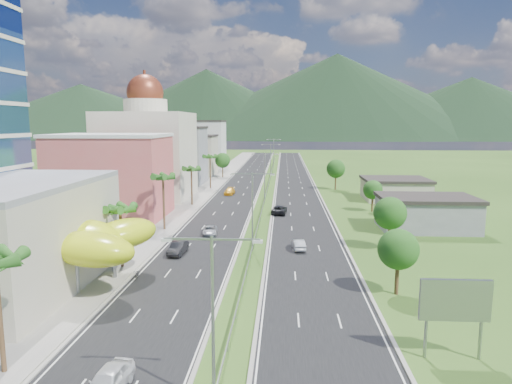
# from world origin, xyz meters

# --- Properties ---
(ground) EXTENTS (500.00, 500.00, 0.00)m
(ground) POSITION_xyz_m (0.00, 0.00, 0.00)
(ground) COLOR #2D5119
(ground) RESTS_ON ground
(road_left) EXTENTS (11.00, 260.00, 0.04)m
(road_left) POSITION_xyz_m (-7.50, 90.00, 0.02)
(road_left) COLOR black
(road_left) RESTS_ON ground
(road_right) EXTENTS (11.00, 260.00, 0.04)m
(road_right) POSITION_xyz_m (7.50, 90.00, 0.02)
(road_right) COLOR black
(road_right) RESTS_ON ground
(sidewalk_left) EXTENTS (7.00, 260.00, 0.12)m
(sidewalk_left) POSITION_xyz_m (-17.00, 90.00, 0.06)
(sidewalk_left) COLOR gray
(sidewalk_left) RESTS_ON ground
(median_guardrail) EXTENTS (0.10, 216.06, 0.76)m
(median_guardrail) POSITION_xyz_m (0.00, 71.99, 0.62)
(median_guardrail) COLOR gray
(median_guardrail) RESTS_ON ground
(streetlight_median_a) EXTENTS (6.04, 0.25, 11.00)m
(streetlight_median_a) POSITION_xyz_m (0.00, -25.00, 6.75)
(streetlight_median_a) COLOR gray
(streetlight_median_a) RESTS_ON ground
(streetlight_median_b) EXTENTS (6.04, 0.25, 11.00)m
(streetlight_median_b) POSITION_xyz_m (0.00, 10.00, 6.75)
(streetlight_median_b) COLOR gray
(streetlight_median_b) RESTS_ON ground
(streetlight_median_c) EXTENTS (6.04, 0.25, 11.00)m
(streetlight_median_c) POSITION_xyz_m (0.00, 50.00, 6.75)
(streetlight_median_c) COLOR gray
(streetlight_median_c) RESTS_ON ground
(streetlight_median_d) EXTENTS (6.04, 0.25, 11.00)m
(streetlight_median_d) POSITION_xyz_m (0.00, 95.00, 6.75)
(streetlight_median_d) COLOR gray
(streetlight_median_d) RESTS_ON ground
(streetlight_median_e) EXTENTS (6.04, 0.25, 11.00)m
(streetlight_median_e) POSITION_xyz_m (0.00, 140.00, 6.75)
(streetlight_median_e) COLOR gray
(streetlight_median_e) RESTS_ON ground
(lime_canopy) EXTENTS (18.00, 15.00, 7.40)m
(lime_canopy) POSITION_xyz_m (-20.00, -4.00, 4.99)
(lime_canopy) COLOR #BED014
(lime_canopy) RESTS_ON ground
(pink_shophouse) EXTENTS (20.00, 15.00, 15.00)m
(pink_shophouse) POSITION_xyz_m (-28.00, 32.00, 7.50)
(pink_shophouse) COLOR #D05555
(pink_shophouse) RESTS_ON ground
(domed_building) EXTENTS (20.00, 20.00, 28.70)m
(domed_building) POSITION_xyz_m (-28.00, 55.00, 11.35)
(domed_building) COLOR beige
(domed_building) RESTS_ON ground
(midrise_grey) EXTENTS (16.00, 15.00, 16.00)m
(midrise_grey) POSITION_xyz_m (-27.00, 80.00, 8.00)
(midrise_grey) COLOR gray
(midrise_grey) RESTS_ON ground
(midrise_beige) EXTENTS (16.00, 15.00, 13.00)m
(midrise_beige) POSITION_xyz_m (-27.00, 102.00, 6.50)
(midrise_beige) COLOR #AFA890
(midrise_beige) RESTS_ON ground
(midrise_white) EXTENTS (16.00, 15.00, 18.00)m
(midrise_white) POSITION_xyz_m (-27.00, 125.00, 9.00)
(midrise_white) COLOR silver
(midrise_white) RESTS_ON ground
(billboard) EXTENTS (5.20, 0.35, 6.20)m
(billboard) POSITION_xyz_m (17.00, -18.00, 4.42)
(billboard) COLOR gray
(billboard) RESTS_ON ground
(shed_near) EXTENTS (15.00, 10.00, 5.00)m
(shed_near) POSITION_xyz_m (28.00, 25.00, 2.50)
(shed_near) COLOR gray
(shed_near) RESTS_ON ground
(shed_far) EXTENTS (14.00, 12.00, 4.40)m
(shed_far) POSITION_xyz_m (30.00, 55.00, 2.20)
(shed_far) COLOR #AFA890
(shed_far) RESTS_ON ground
(palm_tree_b) EXTENTS (3.60, 3.60, 8.10)m
(palm_tree_b) POSITION_xyz_m (-15.50, 2.00, 7.06)
(palm_tree_b) COLOR #47301C
(palm_tree_b) RESTS_ON ground
(palm_tree_c) EXTENTS (3.60, 3.60, 9.60)m
(palm_tree_c) POSITION_xyz_m (-15.50, 22.00, 8.50)
(palm_tree_c) COLOR #47301C
(palm_tree_c) RESTS_ON ground
(palm_tree_d) EXTENTS (3.60, 3.60, 8.60)m
(palm_tree_d) POSITION_xyz_m (-15.50, 45.00, 7.54)
(palm_tree_d) COLOR #47301C
(palm_tree_d) RESTS_ON ground
(palm_tree_e) EXTENTS (3.60, 3.60, 9.40)m
(palm_tree_e) POSITION_xyz_m (-15.50, 70.00, 8.31)
(palm_tree_e) COLOR #47301C
(palm_tree_e) RESTS_ON ground
(leafy_tree_lfar) EXTENTS (4.90, 4.90, 8.05)m
(leafy_tree_lfar) POSITION_xyz_m (-15.50, 95.00, 5.58)
(leafy_tree_lfar) COLOR #47301C
(leafy_tree_lfar) RESTS_ON ground
(leafy_tree_ra) EXTENTS (4.20, 4.20, 6.90)m
(leafy_tree_ra) POSITION_xyz_m (16.00, -5.00, 4.78)
(leafy_tree_ra) COLOR #47301C
(leafy_tree_ra) RESTS_ON ground
(leafy_tree_rb) EXTENTS (4.55, 4.55, 7.47)m
(leafy_tree_rb) POSITION_xyz_m (19.00, 12.00, 5.18)
(leafy_tree_rb) COLOR #47301C
(leafy_tree_rb) RESTS_ON ground
(leafy_tree_rc) EXTENTS (3.85, 3.85, 6.33)m
(leafy_tree_rc) POSITION_xyz_m (22.00, 40.00, 4.37)
(leafy_tree_rc) COLOR #47301C
(leafy_tree_rc) RESTS_ON ground
(leafy_tree_rd) EXTENTS (4.90, 4.90, 8.05)m
(leafy_tree_rd) POSITION_xyz_m (18.00, 70.00, 5.58)
(leafy_tree_rd) COLOR #47301C
(leafy_tree_rd) RESTS_ON ground
(mountain_ridge) EXTENTS (860.00, 140.00, 90.00)m
(mountain_ridge) POSITION_xyz_m (60.00, 450.00, 0.00)
(mountain_ridge) COLOR black
(mountain_ridge) RESTS_ON ground
(car_white_near_left) EXTENTS (2.50, 5.17, 1.70)m
(car_white_near_left) POSITION_xyz_m (-7.13, -24.06, 0.89)
(car_white_near_left) COLOR silver
(car_white_near_left) RESTS_ON road_left
(car_dark_left) EXTENTS (2.03, 5.09, 1.65)m
(car_dark_left) POSITION_xyz_m (-9.95, 7.98, 0.86)
(car_dark_left) COLOR black
(car_dark_left) RESTS_ON road_left
(car_silver_mid_left) EXTENTS (2.65, 4.89, 1.30)m
(car_silver_mid_left) POSITION_xyz_m (-7.39, 19.11, 0.69)
(car_silver_mid_left) COLOR #A3A5AA
(car_silver_mid_left) RESTS_ON road_left
(car_yellow_far_left) EXTENTS (2.44, 5.46, 1.56)m
(car_yellow_far_left) POSITION_xyz_m (-9.08, 59.80, 0.82)
(car_yellow_far_left) COLOR gold
(car_yellow_far_left) RESTS_ON road_left
(car_silver_right) EXTENTS (2.10, 4.58, 1.46)m
(car_silver_right) POSITION_xyz_m (6.35, 11.21, 0.77)
(car_silver_right) COLOR #9DA0A5
(car_silver_right) RESTS_ON road_right
(car_dark_far_right) EXTENTS (3.18, 6.02, 1.61)m
(car_dark_far_right) POSITION_xyz_m (3.42, 36.47, 0.85)
(car_dark_far_right) COLOR black
(car_dark_far_right) RESTS_ON road_right
(motorcycle) EXTENTS (0.96, 2.12, 1.31)m
(motorcycle) POSITION_xyz_m (-12.30, -2.13, 0.69)
(motorcycle) COLOR black
(motorcycle) RESTS_ON road_left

